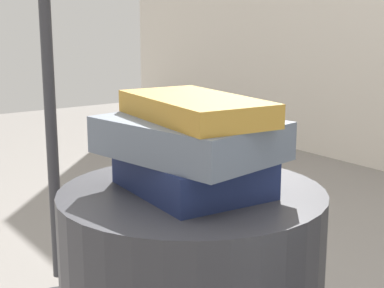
# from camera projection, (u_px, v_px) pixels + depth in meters

# --- Properties ---
(book_navy) EXTENTS (0.26, 0.21, 0.06)m
(book_navy) POSITION_uv_depth(u_px,v_px,m) (192.00, 172.00, 1.01)
(book_navy) COLOR #19234C
(book_navy) RESTS_ON side_table
(book_slate) EXTENTS (0.33, 0.26, 0.06)m
(book_slate) POSITION_uv_depth(u_px,v_px,m) (188.00, 137.00, 0.99)
(book_slate) COLOR slate
(book_slate) RESTS_ON book_navy
(book_ochre) EXTENTS (0.30, 0.18, 0.04)m
(book_ochre) POSITION_uv_depth(u_px,v_px,m) (195.00, 108.00, 0.97)
(book_ochre) COLOR #B7842D
(book_ochre) RESTS_ON book_slate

